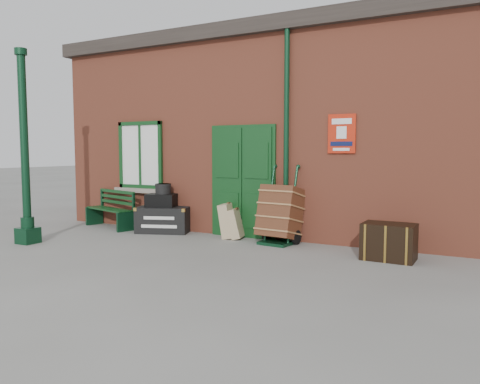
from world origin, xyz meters
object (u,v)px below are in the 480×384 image
Objects in this scene: porter_trolley at (280,214)px; dark_trunk at (389,242)px; bench at (112,208)px; houdini_trunk at (163,220)px.

dark_trunk is at bearing -5.24° from porter_trolley.
bench is 1.35× the size of houdini_trunk.
bench is 6.20m from dark_trunk.
houdini_trunk is (1.43, 0.02, -0.17)m from bench.
bench is 1.83× the size of dark_trunk.
bench reaches higher than houdini_trunk.
bench is 1.02× the size of porter_trolley.
dark_trunk is at bearing 13.25° from bench.
houdini_trunk is 4.76m from dark_trunk.
bench is 1.44m from houdini_trunk.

